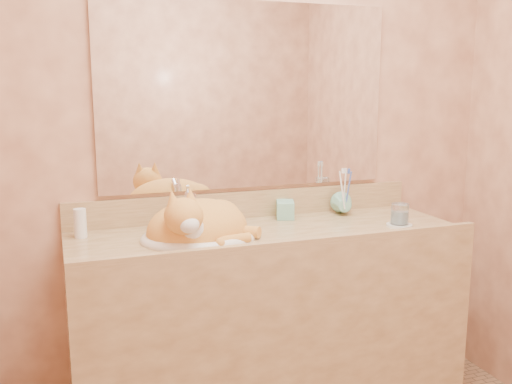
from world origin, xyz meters
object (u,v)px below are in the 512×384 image
object	(u,v)px
cat	(197,223)
toothbrush_cup	(345,207)
sink_basin	(199,221)
water_glass	(400,214)
soap_dispenser	(286,202)
vanity_counter	(268,328)

from	to	relation	value
cat	toothbrush_cup	world-z (taller)	cat
sink_basin	cat	world-z (taller)	cat
toothbrush_cup	water_glass	world-z (taller)	water_glass
soap_dispenser	sink_basin	bearing A→B (deg)	-139.39
cat	water_glass	xyz separation A→B (m)	(0.85, -0.08, -0.01)
vanity_counter	water_glass	xyz separation A→B (m)	(0.55, -0.11, 0.48)
soap_dispenser	toothbrush_cup	xyz separation A→B (m)	(0.28, -0.02, -0.04)
vanity_counter	soap_dispenser	xyz separation A→B (m)	(0.13, 0.14, 0.51)
sink_basin	soap_dispenser	distance (m)	0.46
vanity_counter	water_glass	distance (m)	0.74
vanity_counter	sink_basin	distance (m)	0.58
vanity_counter	sink_basin	size ratio (longest dim) A/B	3.61
soap_dispenser	toothbrush_cup	size ratio (longest dim) A/B	1.71
cat	water_glass	size ratio (longest dim) A/B	4.77
sink_basin	soap_dispenser	world-z (taller)	soap_dispenser
cat	vanity_counter	bearing A→B (deg)	-7.99
toothbrush_cup	water_glass	xyz separation A→B (m)	(0.13, -0.24, 0.01)
toothbrush_cup	vanity_counter	bearing A→B (deg)	-163.56
toothbrush_cup	soap_dispenser	bearing A→B (deg)	176.38
vanity_counter	toothbrush_cup	xyz separation A→B (m)	(0.42, 0.12, 0.47)
sink_basin	soap_dispenser	size ratio (longest dim) A/B	2.59
soap_dispenser	water_glass	world-z (taller)	soap_dispenser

